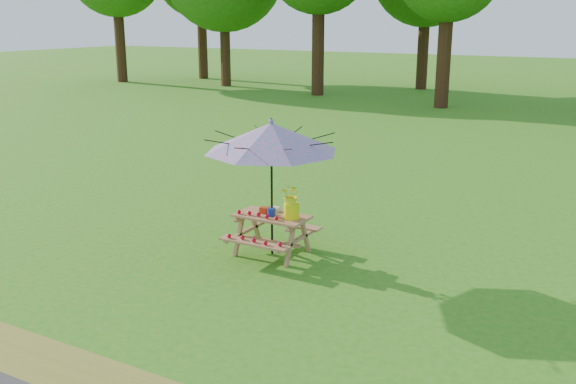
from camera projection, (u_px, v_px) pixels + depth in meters
The scene contains 6 objects.
ground at pixel (291, 307), 8.63m from camera, with size 120.00×120.00×0.00m, color #2A7416.
picnic_table at pixel (272, 235), 10.49m from camera, with size 1.20×1.32×0.67m.
patio_umbrella at pixel (271, 137), 10.07m from camera, with size 2.20×2.20×2.25m.
produce_bins at pixel (270, 211), 10.46m from camera, with size 0.32×0.40×0.13m.
tomatoes_row at pixel (258, 215), 10.31m from camera, with size 0.77×0.13×0.07m, color red, non-canonical shape.
flower_bucket at pixel (292, 200), 10.15m from camera, with size 0.35×0.31×0.57m.
Camera 1 is at (3.84, -6.92, 3.78)m, focal length 40.00 mm.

